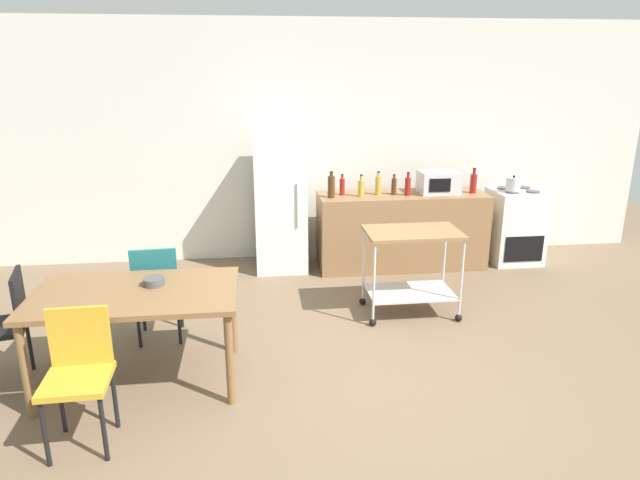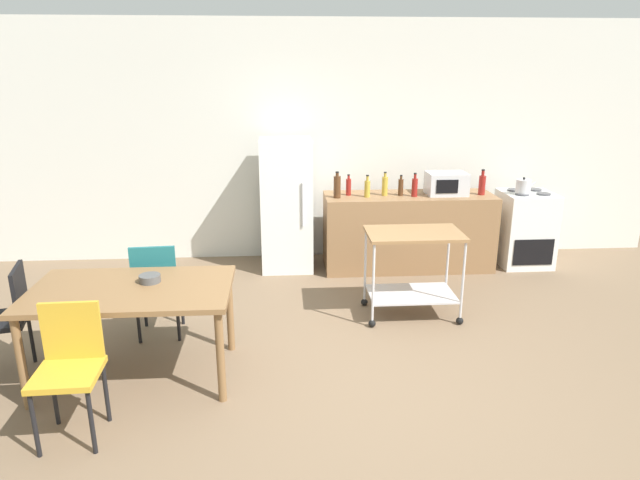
% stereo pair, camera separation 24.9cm
% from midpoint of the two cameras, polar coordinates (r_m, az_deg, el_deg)
% --- Properties ---
extents(ground_plane, '(12.00, 12.00, 0.00)m').
position_cam_midpoint_polar(ground_plane, '(4.46, 3.62, -14.39)').
color(ground_plane, brown).
extents(back_wall, '(8.40, 0.12, 2.90)m').
position_cam_midpoint_polar(back_wall, '(7.02, -0.89, 9.97)').
color(back_wall, silver).
rests_on(back_wall, ground_plane).
extents(kitchen_counter, '(2.00, 0.64, 0.90)m').
position_cam_midpoint_polar(kitchen_counter, '(6.80, 7.24, 0.98)').
color(kitchen_counter, olive).
rests_on(kitchen_counter, ground_plane).
extents(dining_table, '(1.50, 0.90, 0.75)m').
position_cam_midpoint_polar(dining_table, '(4.44, -19.84, -5.91)').
color(dining_table, brown).
rests_on(dining_table, ground_plane).
extents(chair_mustard, '(0.41, 0.41, 0.89)m').
position_cam_midpoint_polar(chair_mustard, '(3.96, -25.16, -11.86)').
color(chair_mustard, gold).
rests_on(chair_mustard, ground_plane).
extents(chair_teal, '(0.43, 0.43, 0.89)m').
position_cam_midpoint_polar(chair_teal, '(5.10, -17.67, -4.52)').
color(chair_teal, '#1E666B').
rests_on(chair_teal, ground_plane).
extents(chair_black, '(0.48, 0.48, 0.89)m').
position_cam_midpoint_polar(chair_black, '(4.89, -30.78, -7.15)').
color(chair_black, black).
rests_on(chair_black, ground_plane).
extents(stove_oven, '(0.60, 0.61, 0.92)m').
position_cam_midpoint_polar(stove_oven, '(7.30, 18.33, 1.37)').
color(stove_oven, white).
rests_on(stove_oven, ground_plane).
extents(refrigerator, '(0.60, 0.63, 1.55)m').
position_cam_midpoint_polar(refrigerator, '(6.62, -5.16, 3.51)').
color(refrigerator, white).
rests_on(refrigerator, ground_plane).
extents(kitchen_cart, '(0.91, 0.57, 0.85)m').
position_cam_midpoint_polar(kitchen_cart, '(5.44, 8.04, -1.86)').
color(kitchen_cart, olive).
rests_on(kitchen_cart, ground_plane).
extents(bottle_soda, '(0.08, 0.08, 0.30)m').
position_cam_midpoint_polar(bottle_soda, '(6.41, 0.04, 5.50)').
color(bottle_soda, '#4C2D19').
rests_on(bottle_soda, kitchen_counter).
extents(bottle_sparkling_water, '(0.06, 0.06, 0.25)m').
position_cam_midpoint_polar(bottle_sparkling_water, '(6.56, 1.18, 5.50)').
color(bottle_sparkling_water, maroon).
rests_on(bottle_sparkling_water, kitchen_counter).
extents(bottle_vinegar, '(0.07, 0.07, 0.26)m').
position_cam_midpoint_polar(bottle_vinegar, '(6.48, 3.12, 5.34)').
color(bottle_vinegar, gold).
rests_on(bottle_vinegar, kitchen_counter).
extents(bottle_hot_sauce, '(0.07, 0.07, 0.28)m').
position_cam_midpoint_polar(bottle_hot_sauce, '(6.59, 4.89, 5.62)').
color(bottle_hot_sauce, gold).
rests_on(bottle_hot_sauce, kitchen_counter).
extents(bottle_olive_oil, '(0.06, 0.06, 0.24)m').
position_cam_midpoint_polar(bottle_olive_oil, '(6.62, 6.49, 5.49)').
color(bottle_olive_oil, '#4C2D19').
rests_on(bottle_olive_oil, kitchen_counter).
extents(bottle_sesame_oil, '(0.07, 0.07, 0.28)m').
position_cam_midpoint_polar(bottle_sesame_oil, '(6.59, 7.88, 5.49)').
color(bottle_sesame_oil, maroon).
rests_on(bottle_sesame_oil, kitchen_counter).
extents(microwave, '(0.46, 0.35, 0.26)m').
position_cam_midpoint_polar(microwave, '(6.78, 10.99, 5.80)').
color(microwave, silver).
rests_on(microwave, kitchen_counter).
extents(bottle_soy_sauce, '(0.08, 0.08, 0.30)m').
position_cam_midpoint_polar(bottle_soy_sauce, '(6.88, 14.40, 5.67)').
color(bottle_soy_sauce, maroon).
rests_on(bottle_soy_sauce, kitchen_counter).
extents(fruit_bowl, '(0.16, 0.16, 0.06)m').
position_cam_midpoint_polar(fruit_bowl, '(4.47, -18.17, -4.07)').
color(fruit_bowl, '#4C4C4C').
rests_on(fruit_bowl, dining_table).
extents(kettle, '(0.24, 0.17, 0.19)m').
position_cam_midpoint_polar(kettle, '(7.04, 18.20, 5.43)').
color(kettle, silver).
rests_on(kettle, stove_oven).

